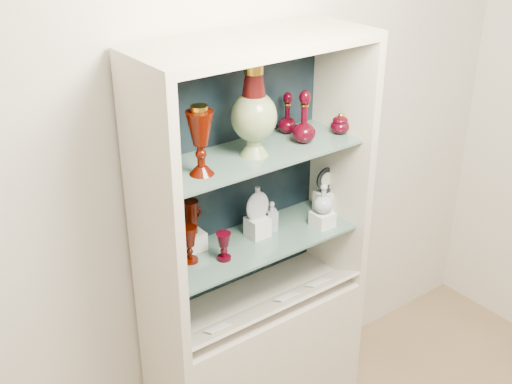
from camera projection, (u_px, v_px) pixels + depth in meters
wall_back at (226, 153)px, 2.79m from camera, size 3.50×0.02×2.80m
cabinet_base at (256, 364)px, 3.08m from camera, size 1.00×0.40×0.75m
cabinet_back_panel at (230, 171)px, 2.80m from camera, size 0.98×0.02×1.15m
cabinet_side_left at (154, 220)px, 2.41m from camera, size 0.04×0.40×1.15m
cabinet_side_right at (340, 159)px, 2.92m from camera, size 0.04×0.40×1.15m
cabinet_top_cap at (256, 44)px, 2.40m from camera, size 1.00×0.40×0.04m
shelf_lower at (253, 243)px, 2.80m from camera, size 0.92×0.34×0.01m
shelf_upper at (253, 154)px, 2.62m from camera, size 0.92×0.34×0.01m
label_ledge at (271, 306)px, 2.83m from camera, size 0.92×0.17×0.09m
label_card_0 at (317, 283)px, 2.96m from camera, size 0.10×0.06×0.03m
label_card_1 at (218, 328)px, 2.67m from camera, size 0.10×0.06×0.03m
label_card_2 at (286, 297)px, 2.87m from camera, size 0.10×0.06×0.03m
pedestal_lamp_left at (200, 141)px, 2.37m from camera, size 0.13×0.13×0.27m
pedestal_lamp_right at (168, 143)px, 2.37m from camera, size 0.13×0.13×0.26m
enamel_urn at (254, 110)px, 2.51m from camera, size 0.24×0.24×0.38m
ruby_decanter_a at (304, 114)px, 2.66m from camera, size 0.11×0.11×0.26m
ruby_decanter_b at (288, 112)px, 2.78m from camera, size 0.09×0.09×0.20m
lidded_bowl at (340, 123)px, 2.79m from camera, size 0.09×0.09×0.10m
cobalt_goblet at (165, 257)px, 2.51m from camera, size 0.09×0.09×0.19m
ruby_goblet_tall at (190, 244)px, 2.62m from camera, size 0.07×0.07×0.16m
ruby_goblet_small at (224, 246)px, 2.64m from camera, size 0.08×0.08×0.12m
riser_ruby_pitcher at (192, 240)px, 2.73m from camera, size 0.10×0.10×0.08m
ruby_pitcher at (191, 217)px, 2.68m from camera, size 0.12×0.09×0.15m
clear_square_bottle at (272, 216)px, 2.87m from camera, size 0.06×0.06×0.14m
riser_flat_flask at (257, 227)px, 2.83m from camera, size 0.09×0.09×0.09m
flat_flask at (258, 202)px, 2.77m from camera, size 0.11×0.06×0.16m
riser_clear_round_decanter at (322, 219)px, 2.91m from camera, size 0.09×0.09×0.07m
clear_round_decanter at (323, 199)px, 2.86m from camera, size 0.12×0.12×0.14m
riser_cameo_medallion at (324, 202)px, 3.03m from camera, size 0.08×0.08×0.10m
cameo_medallion at (326, 180)px, 2.98m from camera, size 0.11×0.04×0.13m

